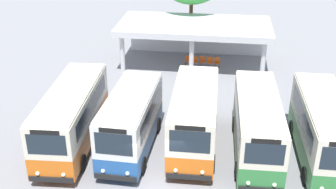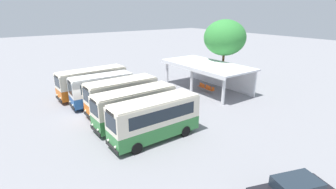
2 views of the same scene
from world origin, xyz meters
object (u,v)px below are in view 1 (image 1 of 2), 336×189
object	(u,v)px
waiting_chair_fourth_seat	(210,61)
waiting_chair_fifth_seat	(217,62)
city_bus_second_in_row	(131,120)
city_bus_nearest_orange	(72,115)
waiting_chair_second_from_end	(195,61)
city_bus_fifth_blue	(323,128)
city_bus_middle_cream	(194,116)
waiting_chair_end_by_column	(188,60)
city_bus_fourth_amber	(257,124)
waiting_chair_middle_seat	(203,61)

from	to	relation	value
waiting_chair_fourth_seat	waiting_chair_fifth_seat	size ratio (longest dim) A/B	1.00
city_bus_second_in_row	waiting_chair_fifth_seat	xyz separation A→B (m)	(4.25, 12.48, -1.31)
city_bus_nearest_orange	waiting_chair_second_from_end	bearing A→B (deg)	64.80
city_bus_fifth_blue	waiting_chair_second_from_end	bearing A→B (deg)	121.77
waiting_chair_fourth_seat	waiting_chair_fifth_seat	bearing A→B (deg)	2.90
city_bus_middle_cream	waiting_chair_end_by_column	world-z (taller)	city_bus_middle_cream
city_bus_second_in_row	city_bus_fifth_blue	world-z (taller)	city_bus_fifth_blue
city_bus_second_in_row	city_bus_fourth_amber	distance (m)	6.66
waiting_chair_end_by_column	city_bus_middle_cream	bearing A→B (deg)	-83.23
city_bus_nearest_orange	waiting_chair_fifth_seat	xyz separation A→B (m)	(7.58, 12.37, -1.32)
city_bus_second_in_row	waiting_chair_second_from_end	size ratio (longest dim) A/B	7.89
city_bus_fifth_blue	waiting_chair_fifth_seat	distance (m)	13.41
waiting_chair_middle_seat	waiting_chair_fourth_seat	xyz separation A→B (m)	(0.58, -0.13, 0.00)
city_bus_middle_cream	waiting_chair_middle_seat	distance (m)	11.90
city_bus_fourth_amber	waiting_chair_end_by_column	bearing A→B (deg)	111.28
waiting_chair_fourth_seat	waiting_chair_fifth_seat	distance (m)	0.58
city_bus_middle_cream	waiting_chair_fifth_seat	distance (m)	11.84
city_bus_fourth_amber	waiting_chair_end_by_column	xyz separation A→B (m)	(-4.73, 12.14, -1.32)
waiting_chair_second_from_end	waiting_chair_fifth_seat	distance (m)	1.75
waiting_chair_second_from_end	waiting_chair_fourth_seat	world-z (taller)	same
city_bus_fourth_amber	waiting_chair_second_from_end	xyz separation A→B (m)	(-4.15, 12.04, -1.32)
city_bus_middle_cream	waiting_chair_end_by_column	distance (m)	12.00
city_bus_fourth_amber	city_bus_fifth_blue	distance (m)	3.32
city_bus_middle_cream	waiting_chair_second_from_end	size ratio (longest dim) A/B	8.38
city_bus_fourth_amber	city_bus_fifth_blue	bearing A→B (deg)	-0.43
waiting_chair_second_from_end	city_bus_nearest_orange	bearing A→B (deg)	-115.20
city_bus_fourth_amber	waiting_chair_middle_seat	distance (m)	12.71
city_bus_fourth_amber	waiting_chair_fourth_seat	xyz separation A→B (m)	(-2.98, 12.00, -1.32)
city_bus_nearest_orange	waiting_chair_middle_seat	size ratio (longest dim) A/B	9.49
city_bus_middle_cream	waiting_chair_fifth_seat	size ratio (longest dim) A/B	8.38
city_bus_fourth_amber	waiting_chair_end_by_column	distance (m)	13.10
city_bus_fifth_blue	waiting_chair_middle_seat	xyz separation A→B (m)	(-6.89, 12.15, -1.36)
waiting_chair_middle_seat	waiting_chair_fourth_seat	world-z (taller)	same
city_bus_nearest_orange	city_bus_second_in_row	xyz separation A→B (m)	(3.32, -0.11, -0.01)
city_bus_middle_cream	city_bus_second_in_row	bearing A→B (deg)	-167.20
city_bus_nearest_orange	city_bus_fifth_blue	distance (m)	13.30
waiting_chair_end_by_column	waiting_chair_middle_seat	distance (m)	1.17
city_bus_second_in_row	waiting_chair_fourth_seat	bearing A→B (deg)	73.58
waiting_chair_end_by_column	waiting_chair_fifth_seat	world-z (taller)	same
city_bus_nearest_orange	city_bus_fifth_blue	world-z (taller)	city_bus_fifth_blue
waiting_chair_fourth_seat	city_bus_fifth_blue	bearing A→B (deg)	-62.33
city_bus_nearest_orange	waiting_chair_fifth_seat	bearing A→B (deg)	58.52
city_bus_second_in_row	waiting_chair_end_by_column	world-z (taller)	city_bus_second_in_row
city_bus_nearest_orange	city_bus_middle_cream	size ratio (longest dim) A/B	1.13
city_bus_fourth_amber	waiting_chair_fourth_seat	bearing A→B (deg)	103.95
waiting_chair_second_from_end	waiting_chair_fourth_seat	distance (m)	1.17
waiting_chair_fifth_seat	city_bus_fifth_blue	bearing A→B (deg)	-64.61
city_bus_nearest_orange	waiting_chair_end_by_column	size ratio (longest dim) A/B	9.49
waiting_chair_fifth_seat	city_bus_fourth_amber	bearing A→B (deg)	-78.73
waiting_chair_end_by_column	waiting_chair_middle_seat	world-z (taller)	same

